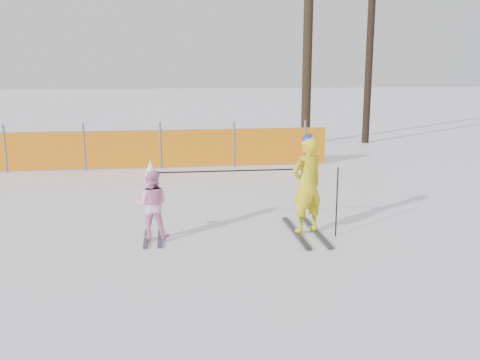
{
  "coord_description": "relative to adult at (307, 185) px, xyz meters",
  "views": [
    {
      "loc": [
        -1.09,
        -7.5,
        2.73
      ],
      "look_at": [
        0.0,
        0.5,
        1.0
      ],
      "focal_mm": 40.0,
      "sensor_mm": 36.0,
      "label": 1
    }
  ],
  "objects": [
    {
      "name": "ground",
      "position": [
        -1.14,
        -0.79,
        -0.82
      ],
      "size": [
        120.0,
        120.0,
        0.0
      ],
      "primitive_type": "plane",
      "color": "white",
      "rests_on": "ground"
    },
    {
      "name": "adult",
      "position": [
        0.0,
        0.0,
        0.0
      ],
      "size": [
        0.68,
        1.71,
        1.67
      ],
      "color": "black",
      "rests_on": "ground"
    },
    {
      "name": "child",
      "position": [
        -2.51,
        0.01,
        -0.23
      ],
      "size": [
        0.6,
        0.92,
        1.3
      ],
      "color": "black",
      "rests_on": "ground"
    },
    {
      "name": "ski_poles",
      "position": [
        -0.68,
        -0.06,
        0.09
      ],
      "size": [
        2.85,
        0.24,
        1.15
      ],
      "color": "black",
      "rests_on": "ground"
    },
    {
      "name": "safety_fence",
      "position": [
        -5.17,
        6.16,
        -0.27
      ],
      "size": [
        14.61,
        0.06,
        1.25
      ],
      "color": "#595960",
      "rests_on": "ground"
    },
    {
      "name": "tree_trunks",
      "position": [
        3.45,
        10.18,
        2.32
      ],
      "size": [
        2.52,
        0.33,
        6.44
      ],
      "color": "black",
      "rests_on": "ground"
    }
  ]
}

